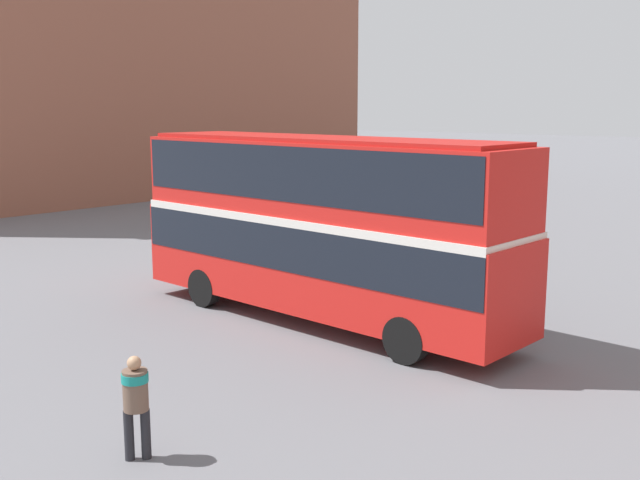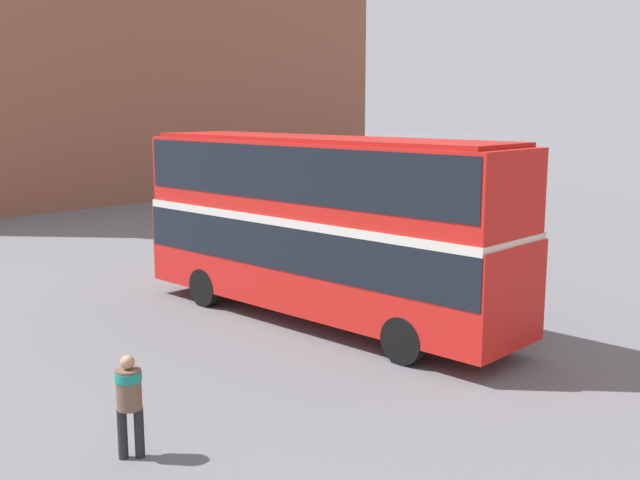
# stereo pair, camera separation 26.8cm
# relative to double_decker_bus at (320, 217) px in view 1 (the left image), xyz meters

# --- Properties ---
(ground_plane) EXTENTS (240.00, 240.00, 0.00)m
(ground_plane) POSITION_rel_double_decker_bus_xyz_m (-0.20, 0.27, -2.65)
(ground_plane) COLOR slate
(building_row_left) EXTENTS (10.30, 34.31, 18.13)m
(building_row_left) POSITION_rel_double_decker_bus_xyz_m (-28.22, 13.42, 6.42)
(building_row_left) COLOR #935642
(building_row_left) RESTS_ON ground_plane
(double_decker_bus) EXTENTS (10.92, 2.73, 4.62)m
(double_decker_bus) POSITION_rel_double_decker_bus_xyz_m (0.00, 0.00, 0.00)
(double_decker_bus) COLOR red
(double_decker_bus) RESTS_ON ground_plane
(pedestrian_foreground) EXTENTS (0.57, 0.57, 1.66)m
(pedestrian_foreground) POSITION_rel_double_decker_bus_xyz_m (2.89, -7.48, -1.64)
(pedestrian_foreground) COLOR #232328
(pedestrian_foreground) RESTS_ON ground_plane
(parked_car_kerb_near) EXTENTS (4.65, 1.86, 1.57)m
(parked_car_kerb_near) POSITION_rel_double_decker_bus_xyz_m (-13.70, 9.36, -1.86)
(parked_car_kerb_near) COLOR black
(parked_car_kerb_near) RESTS_ON ground_plane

